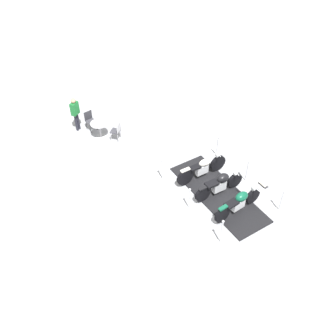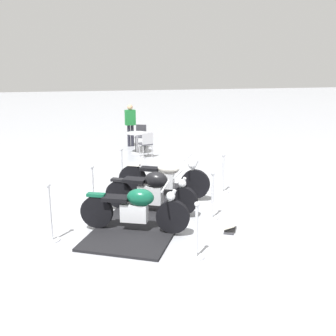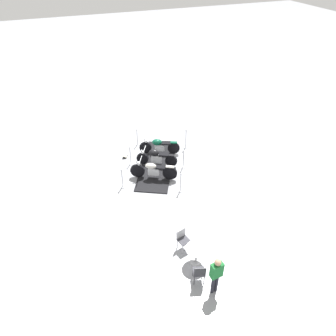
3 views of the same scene
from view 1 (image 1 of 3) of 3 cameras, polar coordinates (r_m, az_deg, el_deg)
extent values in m
plane|color=#A8AAB2|center=(14.94, 7.50, -3.88)|extent=(80.00, 80.00, 0.00)
cube|color=black|center=(14.92, 7.50, -3.81)|extent=(3.43, 4.66, 0.05)
cylinder|color=black|center=(14.56, 12.56, -4.10)|extent=(0.65, 0.37, 0.65)
cylinder|color=black|center=(13.72, 8.11, -6.93)|extent=(0.65, 0.37, 0.65)
cube|color=silver|center=(14.10, 10.42, -5.39)|extent=(0.57, 0.40, 0.36)
ellipsoid|color=#0F5138|center=(13.94, 10.97, -4.23)|extent=(0.63, 0.52, 0.34)
cube|color=black|center=(13.71, 9.48, -5.29)|extent=(0.59, 0.48, 0.08)
cube|color=#0F5138|center=(13.46, 8.25, -5.92)|extent=(0.39, 0.27, 0.06)
cylinder|color=silver|center=(14.32, 12.52, -3.45)|extent=(0.28, 0.17, 0.56)
cylinder|color=silver|center=(14.05, 12.51, -2.61)|extent=(0.32, 0.70, 0.04)
sphere|color=silver|center=(14.24, 12.67, -3.01)|extent=(0.18, 0.18, 0.18)
cylinder|color=black|center=(15.06, 9.93, -1.85)|extent=(0.60, 0.42, 0.62)
cylinder|color=black|center=(14.35, 5.18, -3.96)|extent=(0.60, 0.42, 0.62)
cube|color=silver|center=(14.64, 7.64, -2.70)|extent=(0.59, 0.47, 0.41)
ellipsoid|color=black|center=(14.46, 8.20, -1.50)|extent=(0.62, 0.56, 0.35)
cube|color=black|center=(14.26, 6.57, -2.36)|extent=(0.59, 0.52, 0.08)
cube|color=black|center=(14.11, 5.27, -2.99)|extent=(0.37, 0.30, 0.06)
cylinder|color=silver|center=(14.85, 9.86, -1.20)|extent=(0.25, 0.19, 0.53)
cylinder|color=silver|center=(14.60, 9.80, -0.35)|extent=(0.35, 0.59, 0.04)
sphere|color=silver|center=(14.78, 10.02, -0.80)|extent=(0.18, 0.18, 0.18)
cylinder|color=black|center=(15.66, 7.46, 0.72)|extent=(0.68, 0.43, 0.71)
cylinder|color=black|center=(14.91, 2.57, -1.40)|extent=(0.68, 0.43, 0.71)
cube|color=silver|center=(15.25, 5.08, -0.22)|extent=(0.56, 0.42, 0.39)
ellipsoid|color=silver|center=(15.10, 5.55, 0.84)|extent=(0.62, 0.51, 0.28)
cube|color=black|center=(14.91, 4.06, 0.08)|extent=(0.53, 0.44, 0.08)
cube|color=silver|center=(14.65, 2.61, -0.29)|extent=(0.41, 0.30, 0.06)
cylinder|color=silver|center=(15.41, 7.28, 1.46)|extent=(0.33, 0.22, 0.60)
cylinder|color=silver|center=(15.14, 7.12, 2.39)|extent=(0.34, 0.60, 0.04)
sphere|color=silver|center=(15.31, 7.36, 1.94)|extent=(0.18, 0.18, 0.18)
cylinder|color=silver|center=(15.65, 11.47, -1.86)|extent=(0.29, 0.29, 0.03)
cylinder|color=silver|center=(15.32, 11.71, -0.53)|extent=(0.05, 0.05, 0.95)
sphere|color=silver|center=(14.99, 11.98, 0.92)|extent=(0.09, 0.09, 0.09)
cylinder|color=silver|center=(15.41, -0.85, -1.65)|extent=(0.33, 0.33, 0.03)
cylinder|color=silver|center=(15.08, -0.87, -0.31)|extent=(0.05, 0.05, 0.94)
sphere|color=silver|center=(14.75, -0.89, 1.16)|extent=(0.09, 0.09, 0.09)
cylinder|color=silver|center=(14.81, 16.24, -6.05)|extent=(0.29, 0.29, 0.03)
cylinder|color=silver|center=(14.48, 16.58, -4.78)|extent=(0.05, 0.05, 0.92)
sphere|color=silver|center=(14.14, 16.96, -3.39)|extent=(0.09, 0.09, 0.09)
cylinder|color=silver|center=(13.40, 7.81, -10.95)|extent=(0.29, 0.29, 0.03)
cylinder|color=silver|center=(12.98, 8.02, -9.52)|extent=(0.05, 0.05, 1.04)
sphere|color=silver|center=(12.56, 8.26, -7.91)|extent=(0.09, 0.09, 0.09)
cylinder|color=silver|center=(14.32, 3.14, -5.99)|extent=(0.34, 0.34, 0.03)
cylinder|color=silver|center=(13.97, 3.21, -4.69)|extent=(0.05, 0.05, 0.92)
sphere|color=silver|center=(13.62, 3.28, -3.25)|extent=(0.09, 0.09, 0.09)
cylinder|color=silver|center=(16.65, 7.26, 1.87)|extent=(0.31, 0.31, 0.03)
cylinder|color=silver|center=(16.35, 7.40, 3.15)|extent=(0.05, 0.05, 0.93)
sphere|color=silver|center=(16.05, 7.55, 4.55)|extent=(0.09, 0.09, 0.09)
cube|color=#333338|center=(15.62, 14.07, -2.47)|extent=(0.36, 0.45, 0.02)
cube|color=beige|center=(15.54, 14.14, -2.16)|extent=(0.36, 0.43, 0.11)
cylinder|color=#B7B7BC|center=(17.87, -9.99, 4.67)|extent=(0.45, 0.45, 0.02)
cylinder|color=#B7B7BC|center=(17.66, -10.12, 5.62)|extent=(0.07, 0.07, 0.70)
cylinder|color=#B7B7BC|center=(17.45, -10.27, 6.59)|extent=(0.81, 0.81, 0.03)
cylinder|color=#2D2D33|center=(18.23, -10.63, 6.24)|extent=(0.03, 0.03, 0.45)
cylinder|color=#2D2D33|center=(18.10, -11.53, 5.81)|extent=(0.03, 0.03, 0.45)
cylinder|color=#2D2D33|center=(18.47, -11.21, 6.68)|extent=(0.03, 0.03, 0.45)
cylinder|color=#2D2D33|center=(18.35, -12.10, 6.26)|extent=(0.03, 0.03, 0.45)
cube|color=#3F3F47|center=(18.15, -11.47, 6.88)|extent=(0.51, 0.51, 0.04)
cube|color=#2D2D33|center=(18.16, -11.88, 7.72)|extent=(0.39, 0.15, 0.42)
cylinder|color=#B7B7BC|center=(17.40, -8.54, 4.62)|extent=(0.03, 0.03, 0.45)
cylinder|color=#B7B7BC|center=(17.65, -8.13, 5.26)|extent=(0.03, 0.03, 0.45)
cylinder|color=#B7B7BC|center=(17.28, -7.50, 4.45)|extent=(0.03, 0.03, 0.45)
cylinder|color=#B7B7BC|center=(17.53, -7.10, 5.10)|extent=(0.03, 0.03, 0.45)
cube|color=#3F3F47|center=(17.32, -7.89, 5.51)|extent=(0.49, 0.49, 0.04)
cube|color=#B7B7BC|center=(17.13, -7.38, 6.01)|extent=(0.39, 0.13, 0.40)
cylinder|color=#23232D|center=(18.37, -13.31, 6.87)|extent=(0.12, 0.12, 0.86)
cylinder|color=#23232D|center=(18.28, -13.56, 6.64)|extent=(0.12, 0.12, 0.86)
cube|color=#1E7233|center=(17.93, -13.80, 8.65)|extent=(0.42, 0.26, 0.59)
sphere|color=tan|center=(17.72, -14.01, 9.75)|extent=(0.22, 0.22, 0.22)
camera|label=2|loc=(12.15, 45.16, -10.75)|focal=43.54mm
camera|label=3|loc=(21.42, -23.25, 36.79)|focal=33.39mm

